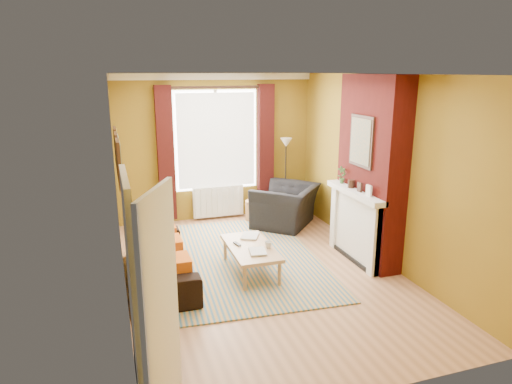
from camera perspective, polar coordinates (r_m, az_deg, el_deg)
ground at (r=6.75m, az=0.67°, el=-10.00°), size 5.50×5.50×0.00m
room_walls at (r=6.76m, az=4.99°, el=2.36°), size 3.82×5.54×2.83m
striped_rug at (r=7.18m, az=-2.93°, el=-8.35°), size 2.78×3.70×0.02m
sofa at (r=6.55m, az=-11.93°, el=-8.24°), size 0.84×2.09×0.61m
armchair at (r=8.59m, az=3.73°, el=-1.74°), size 1.56×1.57×0.77m
coffee_table at (r=6.61m, az=-0.69°, el=-7.13°), size 0.63×1.23×0.41m
wicker_stool at (r=8.90m, az=-0.32°, el=-2.35°), size 0.36×0.36×0.40m
floor_lamp at (r=8.97m, az=3.77°, el=4.64°), size 0.27×0.27×1.58m
book_a at (r=6.35m, az=-0.82°, el=-7.52°), size 0.27×0.34×0.03m
book_b at (r=6.97m, az=-1.74°, el=-5.44°), size 0.37×0.40×0.03m
mug at (r=6.51m, az=1.56°, el=-6.59°), size 0.14×0.14×0.10m
tv_remote at (r=6.65m, az=-2.38°, el=-6.50°), size 0.08×0.17×0.02m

